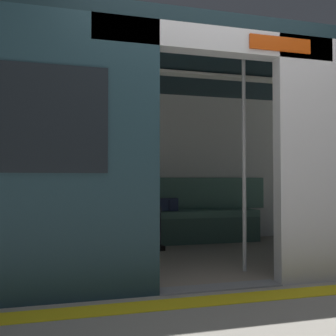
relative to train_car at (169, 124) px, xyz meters
name	(u,v)px	position (x,y,z in m)	size (l,w,h in m)	color
ground_plane	(219,288)	(-0.07, 1.20, -1.46)	(60.00, 60.00, 0.00)	gray
platform_edge_strip	(236,298)	(-0.07, 1.50, -1.46)	(8.00, 0.24, 0.01)	yellow
train_car	(169,124)	(0.00, 0.00, 0.00)	(6.40, 2.71, 2.20)	silver
bench_seat	(154,219)	(-0.07, -1.01, -1.12)	(2.96, 0.44, 0.44)	#4C7566
person_seated	(142,195)	(0.10, -0.95, -0.80)	(0.55, 0.71, 1.17)	#4C8CC6
handbag	(168,205)	(-0.28, -1.07, -0.94)	(0.26, 0.15, 0.17)	#262D4C
book	(114,211)	(0.44, -1.08, -1.01)	(0.15, 0.22, 0.03)	#26598C
grab_pole_door	(153,160)	(0.38, 0.82, -0.43)	(0.04, 0.04, 2.06)	silver
grab_pole_far	(244,162)	(-0.52, 0.73, -0.43)	(0.04, 0.04, 2.06)	silver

